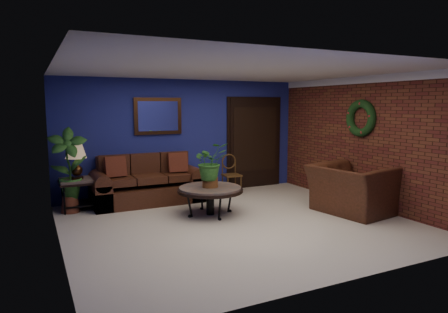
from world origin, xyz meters
name	(u,v)px	position (x,y,z in m)	size (l,w,h in m)	color
floor	(238,223)	(0.00, 0.00, 0.00)	(5.50, 5.50, 0.00)	beige
wall_back	(185,137)	(0.00, 2.50, 1.25)	(5.50, 0.04, 2.50)	navy
wall_left	(56,158)	(-2.75, 0.00, 1.25)	(0.04, 5.00, 2.50)	navy
wall_right_brick	(364,142)	(2.75, 0.00, 1.25)	(0.04, 5.00, 2.50)	brown
ceiling	(239,70)	(0.00, 0.00, 2.50)	(5.50, 5.00, 0.02)	white
crown_molding	(366,80)	(2.72, 0.00, 2.43)	(0.03, 5.00, 0.14)	white
wall_mirror	(158,116)	(-0.60, 2.46, 1.72)	(1.02, 0.06, 0.77)	#442713
closet_door	(254,143)	(1.75, 2.47, 1.05)	(1.44, 0.06, 2.18)	black
wreath	(361,118)	(2.69, 0.05, 1.70)	(0.72, 0.72, 0.16)	black
sofa	(147,186)	(-0.98, 2.08, 0.32)	(2.16, 0.93, 0.97)	#4E2316
coffee_table	(210,190)	(-0.21, 0.67, 0.44)	(1.17, 1.17, 0.50)	#4A4540
end_table	(77,186)	(-2.30, 2.05, 0.45)	(0.65, 0.65, 0.59)	#4A4540
table_lamp	(76,157)	(-2.30, 2.05, 1.00)	(0.38, 0.38, 0.63)	#442713
side_chair	(231,171)	(0.94, 2.11, 0.49)	(0.39, 0.39, 0.86)	brown
armchair	(352,189)	(2.15, -0.35, 0.43)	(1.34, 1.17, 0.87)	#4E2316
coffee_plant	(210,163)	(-0.21, 0.67, 0.94)	(0.64, 0.57, 0.79)	brown
floor_plant	(326,182)	(2.35, 0.57, 0.39)	(0.41, 0.37, 0.77)	brown
tall_plant	(68,167)	(-2.45, 1.95, 0.84)	(0.75, 0.57, 1.56)	brown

